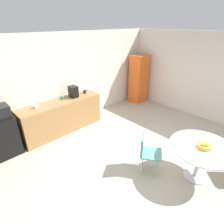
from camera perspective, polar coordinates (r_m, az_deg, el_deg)
The scene contains 13 objects.
ground_plane at distance 4.29m, azimuth 13.18°, elevation -15.52°, with size 6.00×6.00×0.00m, color #B2A893.
wall_back at distance 5.58m, azimuth -11.96°, elevation 10.11°, with size 6.00×0.10×2.60m, color silver.
wall_side_right at distance 6.22m, azimuth 30.31°, elevation 8.74°, with size 0.10×6.00×2.60m, color silver.
counter_block at distance 5.29m, azimuth -15.37°, elevation -1.20°, with size 2.29×0.60×0.90m, color #9E7042.
mini_fridge at distance 4.87m, azimuth -30.77°, elevation -6.50°, with size 0.54×0.54×0.95m, color black.
locker_cabinet at distance 7.04m, azimuth 8.37°, elevation 10.22°, with size 0.60×0.50×1.76m, color orange.
round_table at distance 3.88m, azimuth 26.20°, elevation -11.21°, with size 1.18×1.18×0.75m.
chair_teal at distance 3.80m, azimuth 10.78°, elevation -11.40°, with size 0.58×0.58×0.83m.
fruit_bowl at distance 3.75m, azimuth 26.96°, elevation -9.57°, with size 0.25×0.25×0.11m.
mug_white at distance 4.85m, azimuth -22.95°, elevation 1.54°, with size 0.13×0.08×0.09m.
mug_green at distance 5.18m, azimuth -15.23°, elevation 4.32°, with size 0.13×0.08×0.09m.
mug_red at distance 5.51m, azimuth -8.57°, elevation 6.31°, with size 0.13×0.08×0.09m.
coffee_maker at distance 5.24m, azimuth -12.02°, elevation 6.26°, with size 0.20×0.24×0.32m, color black.
Camera 1 is at (-2.82, -1.57, 2.83)m, focal length 29.12 mm.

